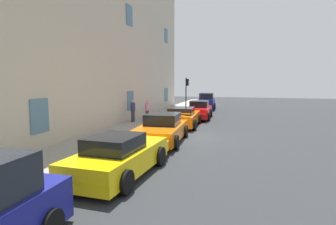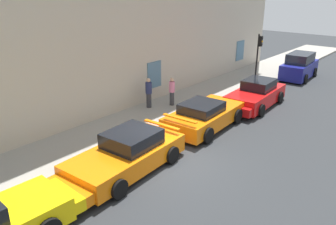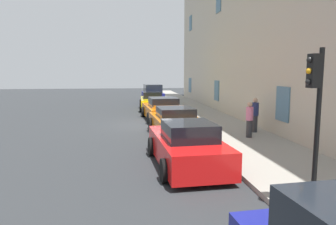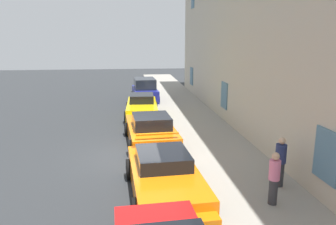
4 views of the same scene
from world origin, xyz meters
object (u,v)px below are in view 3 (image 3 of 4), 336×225
at_px(pedestrian_admiring, 255,115).
at_px(hatchback_distant, 153,95).
at_px(sportscar_yellow_flank, 162,110).
at_px(pedestrian_strolling, 249,119).
at_px(traffic_light, 315,101).
at_px(sportscar_white_middle, 178,124).
at_px(sportscar_red_lead, 153,102).
at_px(sportscar_tail_end, 185,145).

bearing_deg(pedestrian_admiring, hatchback_distant, -167.19).
bearing_deg(sportscar_yellow_flank, pedestrian_strolling, 25.47).
xyz_separation_m(traffic_light, pedestrian_admiring, (-8.08, 2.29, -1.43)).
xyz_separation_m(sportscar_white_middle, hatchback_distant, (-15.68, 0.16, 0.22)).
relative_size(sportscar_red_lead, traffic_light, 1.50).
bearing_deg(traffic_light, sportscar_red_lead, -174.72).
distance_m(sportscar_tail_end, hatchback_distant, 19.75).
distance_m(sportscar_white_middle, sportscar_tail_end, 4.08).
bearing_deg(traffic_light, sportscar_white_middle, -169.93).
xyz_separation_m(pedestrian_admiring, pedestrian_strolling, (1.10, -0.71, -0.03)).
distance_m(sportscar_red_lead, traffic_light, 18.58).
xyz_separation_m(sportscar_red_lead, sportscar_white_middle, (10.43, 0.28, -0.01)).
bearing_deg(sportscar_yellow_flank, sportscar_white_middle, 1.06).
bearing_deg(sportscar_red_lead, hatchback_distant, 175.13).
bearing_deg(sportscar_white_middle, pedestrian_admiring, 91.51).
bearing_deg(pedestrian_admiring, pedestrian_strolling, -33.03).
distance_m(sportscar_white_middle, pedestrian_strolling, 3.17).
relative_size(sportscar_yellow_flank, traffic_light, 1.57).
distance_m(traffic_light, pedestrian_strolling, 7.30).
xyz_separation_m(sportscar_yellow_flank, sportscar_white_middle, (5.50, 0.10, -0.01)).
bearing_deg(pedestrian_strolling, sportscar_red_lead, -164.00).
relative_size(sportscar_yellow_flank, sportscar_tail_end, 1.06).
height_order(sportscar_tail_end, traffic_light, traffic_light).
xyz_separation_m(sportscar_white_middle, pedestrian_strolling, (1.00, 2.99, 0.34)).
relative_size(pedestrian_admiring, pedestrian_strolling, 1.05).
xyz_separation_m(sportscar_tail_end, pedestrian_admiring, (-4.15, 4.14, 0.35)).
distance_m(sportscar_yellow_flank, hatchback_distant, 10.19).
relative_size(hatchback_distant, pedestrian_strolling, 2.58).
bearing_deg(sportscar_tail_end, sportscar_yellow_flank, 178.02).
bearing_deg(sportscar_yellow_flank, pedestrian_admiring, 35.19).
distance_m(sportscar_white_middle, traffic_light, 8.30).
xyz_separation_m(sportscar_red_lead, traffic_light, (18.41, 1.70, 1.78)).
relative_size(traffic_light, pedestrian_admiring, 2.02).
height_order(traffic_light, pedestrian_strolling, traffic_light).
bearing_deg(sportscar_white_middle, hatchback_distant, 179.41).
relative_size(sportscar_white_middle, pedestrian_strolling, 3.24).
bearing_deg(pedestrian_admiring, sportscar_white_middle, -88.49).
xyz_separation_m(sportscar_white_middle, sportscar_tail_end, (4.05, -0.43, 0.01)).
bearing_deg(sportscar_yellow_flank, sportscar_red_lead, -177.87).
bearing_deg(pedestrian_strolling, sportscar_yellow_flank, -154.53).
height_order(sportscar_yellow_flank, hatchback_distant, hatchback_distant).
xyz_separation_m(sportscar_yellow_flank, pedestrian_strolling, (6.50, 3.09, 0.33)).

